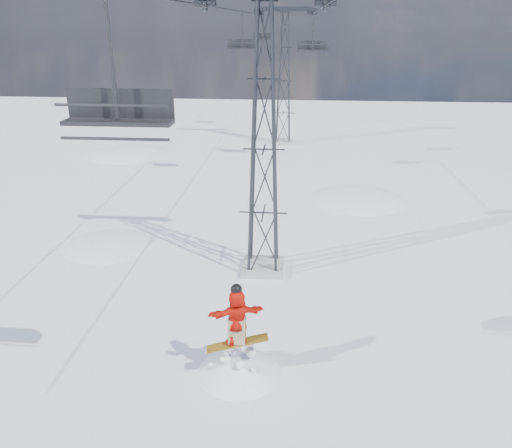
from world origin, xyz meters
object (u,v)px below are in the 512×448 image
object	(u,v)px
lift_tower_near	(264,150)
lift_chair_near	(118,110)
lift_tower_far	(284,81)
snowboarder_jump	(240,412)

from	to	relation	value
lift_tower_near	lift_chair_near	xyz separation A→B (m)	(-2.20, -10.11, 3.23)
lift_tower_far	lift_chair_near	bearing A→B (deg)	-93.59
lift_tower_near	snowboarder_jump	size ratio (longest dim) A/B	1.57
lift_tower_far	lift_chair_near	size ratio (longest dim) A/B	4.24
snowboarder_jump	lift_chair_near	size ratio (longest dim) A/B	2.70
snowboarder_jump	lift_tower_near	bearing A→B (deg)	87.93
lift_tower_near	snowboarder_jump	distance (m)	10.00
lift_tower_far	lift_tower_near	bearing A→B (deg)	-90.00
snowboarder_jump	lift_chair_near	world-z (taller)	lift_chair_near
snowboarder_jump	lift_tower_far	bearing A→B (deg)	89.54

